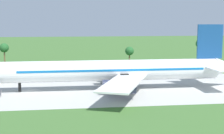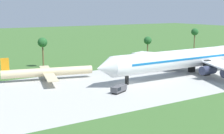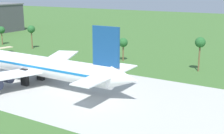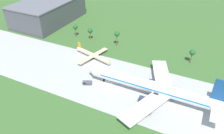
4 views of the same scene
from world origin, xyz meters
The scene contains 2 objects.
jet_airliner centered at (25.89, -1.55, 5.66)m, with size 75.69×55.16×19.07m.
palm_tree_row centered at (1.99, 38.30, 8.32)m, with size 117.69×3.60×12.09m.
Camera 3 is at (95.91, -67.52, 28.44)m, focal length 50.00 mm.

